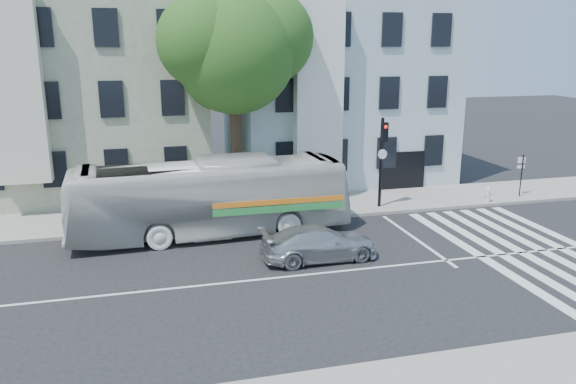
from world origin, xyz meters
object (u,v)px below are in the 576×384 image
object	(u,v)px
sedan	(319,243)
fire_hydrant	(488,194)
traffic_signal	(382,151)
bus	(210,198)

from	to	relation	value
sedan	fire_hydrant	size ratio (longest dim) A/B	5.65
traffic_signal	fire_hydrant	world-z (taller)	traffic_signal
bus	sedan	world-z (taller)	bus
traffic_signal	bus	bearing A→B (deg)	-174.34
sedan	fire_hydrant	distance (m)	11.62
sedan	traffic_signal	bearing A→B (deg)	-42.95
bus	fire_hydrant	xyz separation A→B (m)	(14.07, 1.12, -1.08)
bus	sedan	distance (m)	5.38
sedan	traffic_signal	xyz separation A→B (m)	(4.88, 5.55, 2.27)
sedan	fire_hydrant	bearing A→B (deg)	-66.09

